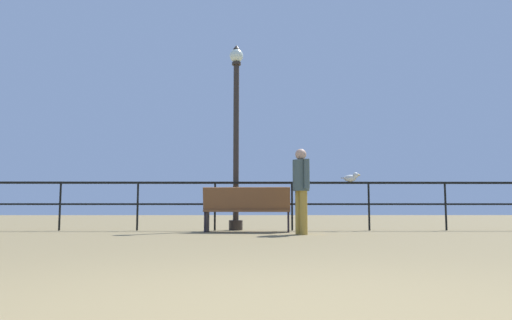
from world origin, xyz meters
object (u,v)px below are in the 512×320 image
bench_near_left (247,207)px  seagull_on_rail (351,178)px  lamppost_center (236,129)px  person_by_bench (301,185)px

bench_near_left → seagull_on_rail: 2.49m
bench_near_left → seagull_on_rail: bearing=16.8°
lamppost_center → seagull_on_rail: bearing=-3.8°
person_by_bench → seagull_on_rail: 2.06m
bench_near_left → person_by_bench: 1.43m
lamppost_center → bench_near_left: bearing=-73.4°
person_by_bench → seagull_on_rail: size_ratio=3.75×
lamppost_center → seagull_on_rail: lamppost_center is taller
bench_near_left → seagull_on_rail: (2.30, 0.69, 0.66)m
bench_near_left → lamppost_center: (-0.26, 0.86, 1.78)m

